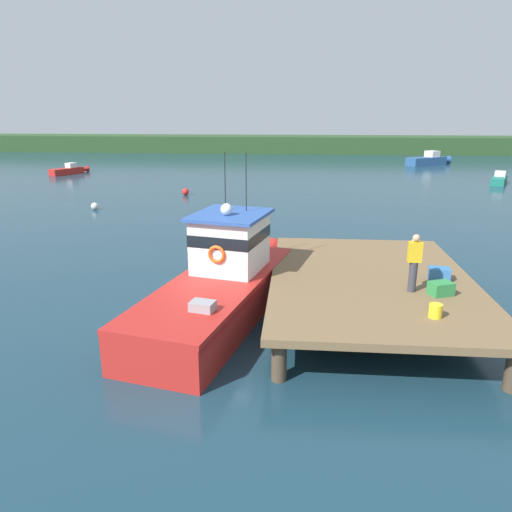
{
  "coord_description": "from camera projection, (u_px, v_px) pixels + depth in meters",
  "views": [
    {
      "loc": [
        2.54,
        -14.14,
        6.01
      ],
      "look_at": [
        1.2,
        1.23,
        1.4
      ],
      "focal_mm": 34.09,
      "sensor_mm": 36.0,
      "label": 1
    }
  ],
  "objects": [
    {
      "name": "mooring_buoy_outer",
      "position": [
        416.0,
        243.0,
        22.21
      ],
      "size": [
        0.45,
        0.45,
        0.45
      ],
      "primitive_type": "sphere",
      "color": "silver",
      "rests_on": "ground"
    },
    {
      "name": "far_shoreline",
      "position": [
        283.0,
        144.0,
        74.27
      ],
      "size": [
        120.0,
        8.0,
        2.4
      ],
      "primitive_type": "cube",
      "color": "#284723",
      "rests_on": "ground"
    },
    {
      "name": "mooring_buoy_spare_mooring",
      "position": [
        185.0,
        192.0,
        36.19
      ],
      "size": [
        0.5,
        0.5,
        0.5
      ],
      "primitive_type": "sphere",
      "color": "red",
      "rests_on": "ground"
    },
    {
      "name": "ground_plane",
      "position": [
        215.0,
        308.0,
        15.43
      ],
      "size": [
        200.0,
        200.0,
        0.0
      ],
      "primitive_type": "plane",
      "color": "#193847"
    },
    {
      "name": "deckhand_by_the_boat",
      "position": [
        414.0,
        262.0,
        13.27
      ],
      "size": [
        0.36,
        0.22,
        1.63
      ],
      "color": "#383842",
      "rests_on": "dock"
    },
    {
      "name": "mooring_buoy_inshore",
      "position": [
        95.0,
        206.0,
        30.81
      ],
      "size": [
        0.45,
        0.45,
        0.45
      ],
      "primitive_type": "sphere",
      "color": "silver",
      "rests_on": "ground"
    },
    {
      "name": "crate_single_far",
      "position": [
        439.0,
        274.0,
        14.37
      ],
      "size": [
        0.66,
        0.53,
        0.37
      ],
      "primitive_type": "cube",
      "rotation": [
        0.0,
        0.0,
        -0.16
      ],
      "color": "#3370B2",
      "rests_on": "dock"
    },
    {
      "name": "bait_bucket",
      "position": [
        435.0,
        311.0,
        11.76
      ],
      "size": [
        0.32,
        0.32,
        0.34
      ],
      "primitive_type": "cylinder",
      "color": "yellow",
      "rests_on": "dock"
    },
    {
      "name": "moored_boat_outer_mooring",
      "position": [
        69.0,
        170.0,
        48.29
      ],
      "size": [
        2.75,
        4.11,
        1.07
      ],
      "color": "red",
      "rests_on": "ground"
    },
    {
      "name": "crate_stack_near_edge",
      "position": [
        441.0,
        288.0,
        13.2
      ],
      "size": [
        0.72,
        0.63,
        0.36
      ],
      "primitive_type": "cube",
      "rotation": [
        0.0,
        0.0,
        0.37
      ],
      "color": "#2D8442",
      "rests_on": "dock"
    },
    {
      "name": "moored_boat_far_left",
      "position": [
        499.0,
        179.0,
        41.91
      ],
      "size": [
        2.52,
        4.08,
        1.05
      ],
      "color": "#196B5B",
      "rests_on": "ground"
    },
    {
      "name": "main_fishing_boat",
      "position": [
        224.0,
        281.0,
        14.9
      ],
      "size": [
        4.3,
        9.96,
        4.8
      ],
      "color": "red",
      "rests_on": "ground"
    },
    {
      "name": "dock",
      "position": [
        371.0,
        281.0,
        14.72
      ],
      "size": [
        6.0,
        9.0,
        1.2
      ],
      "color": "#4C3D2D",
      "rests_on": "ground"
    },
    {
      "name": "moored_boat_off_the_point",
      "position": [
        429.0,
        160.0,
        56.43
      ],
      "size": [
        5.91,
        4.52,
        1.59
      ],
      "color": "#285184",
      "rests_on": "ground"
    }
  ]
}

